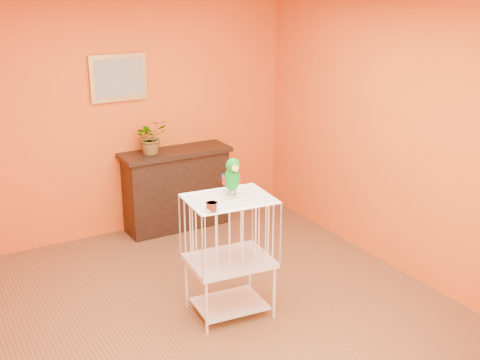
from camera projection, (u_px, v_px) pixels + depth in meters
ground at (219, 320)px, 5.08m from camera, size 4.50×4.50×0.00m
room_shell at (216, 139)px, 4.58m from camera, size 4.50×4.50×4.50m
console_cabinet at (176, 189)px, 6.86m from camera, size 1.24×0.45×0.92m
potted_plant at (153, 142)px, 6.50m from camera, size 0.39×0.42×0.30m
framed_picture at (119, 78)px, 6.35m from camera, size 0.62×0.04×0.50m
birdcage at (229, 255)px, 5.03m from camera, size 0.72×0.58×1.05m
feed_cup at (212, 207)px, 4.59m from camera, size 0.10×0.10×0.07m
parrot at (232, 176)px, 4.88m from camera, size 0.17×0.30×0.33m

